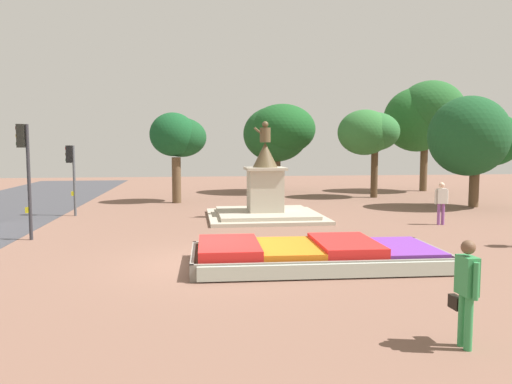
% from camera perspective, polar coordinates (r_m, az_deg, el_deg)
% --- Properties ---
extents(ground_plane, '(80.32, 80.32, 0.00)m').
position_cam_1_polar(ground_plane, '(13.96, -5.28, -8.22)').
color(ground_plane, brown).
extents(flower_planter, '(6.91, 3.27, 0.67)m').
position_cam_1_polar(flower_planter, '(13.79, 6.54, -7.17)').
color(flower_planter, '#38281C').
rests_on(flower_planter, ground_plane).
extents(statue_monument, '(5.12, 5.12, 4.36)m').
position_cam_1_polar(statue_monument, '(22.58, 1.04, -0.70)').
color(statue_monument, '#B0A691').
rests_on(statue_monument, ground_plane).
extents(traffic_light_mid_block, '(0.42, 0.30, 4.00)m').
position_cam_1_polar(traffic_light_mid_block, '(18.86, -24.90, 3.22)').
color(traffic_light_mid_block, '#2D2D33').
rests_on(traffic_light_mid_block, ground_plane).
extents(traffic_light_far_corner, '(0.41, 0.30, 3.28)m').
position_cam_1_polar(traffic_light_far_corner, '(24.69, -20.35, 2.67)').
color(traffic_light_far_corner, '#4C5156').
rests_on(traffic_light_far_corner, ground_plane).
extents(pedestrian_with_handbag, '(0.23, 0.73, 1.77)m').
position_cam_1_polar(pedestrian_with_handbag, '(8.79, 22.87, -9.96)').
color(pedestrian_with_handbag, '#338C4C').
rests_on(pedestrian_with_handbag, ground_plane).
extents(pedestrian_crossing_plaza, '(0.57, 0.25, 1.77)m').
position_cam_1_polar(pedestrian_crossing_plaza, '(21.98, 20.42, -0.88)').
color(pedestrian_crossing_plaza, '#8C4C99').
rests_on(pedestrian_crossing_plaza, ground_plane).
extents(park_tree_far_left, '(5.13, 5.14, 6.15)m').
position_cam_1_polar(park_tree_far_left, '(35.02, 2.84, 6.98)').
color(park_tree_far_left, brown).
rests_on(park_tree_far_left, ground_plane).
extents(park_tree_behind_statue, '(5.56, 4.67, 7.85)m').
position_cam_1_polar(park_tree_behind_statue, '(37.64, 18.63, 8.33)').
color(park_tree_behind_statue, brown).
rests_on(park_tree_behind_statue, ground_plane).
extents(park_tree_far_right, '(3.25, 2.99, 5.17)m').
position_cam_1_polar(park_tree_far_right, '(29.30, -8.97, 6.25)').
color(park_tree_far_right, brown).
rests_on(park_tree_far_right, ground_plane).
extents(park_tree_street_side, '(3.95, 3.51, 5.53)m').
position_cam_1_polar(park_tree_street_side, '(32.37, 12.79, 6.66)').
color(park_tree_street_side, '#4C3823').
rests_on(park_tree_street_side, ground_plane).
extents(park_tree_mid_canopy, '(5.03, 4.01, 5.84)m').
position_cam_1_polar(park_tree_mid_canopy, '(28.51, 23.75, 5.74)').
color(park_tree_mid_canopy, brown).
rests_on(park_tree_mid_canopy, ground_plane).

